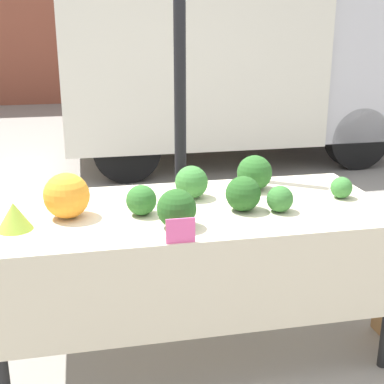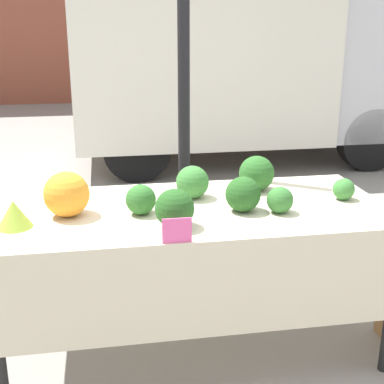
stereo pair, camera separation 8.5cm
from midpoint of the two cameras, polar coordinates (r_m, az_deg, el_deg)
The scene contains 14 objects.
ground_plane at distance 2.98m, azimuth -0.85°, elevation -15.94°, with size 40.00×40.00×0.00m, color gray.
tent_pole at distance 3.15m, azimuth -2.08°, elevation 10.96°, with size 0.07×0.07×2.56m.
parked_truck at distance 6.67m, azimuth 2.47°, elevation 14.84°, with size 4.02×2.18×2.47m.
market_table at distance 2.60m, azimuth -0.66°, elevation -4.03°, with size 1.92×0.87×0.78m.
orange_cauliflower at distance 2.54m, azimuth -14.17°, elevation -0.38°, with size 0.21×0.21×0.21m.
romanesco_head at distance 2.47m, azimuth -19.38°, elevation -2.46°, with size 0.16×0.16×0.12m.
broccoli_head_0 at distance 2.74m, azimuth -0.94°, elevation 1.05°, with size 0.17×0.17×0.17m.
broccoli_head_1 at distance 2.58m, azimuth 8.43°, elevation -0.74°, with size 0.13×0.13×0.13m.
broccoli_head_2 at distance 2.57m, azimuth 4.54°, elevation -0.19°, with size 0.17×0.17×0.17m.
broccoli_head_3 at distance 2.35m, azimuth -2.69°, elevation -1.79°, with size 0.18×0.18×0.18m.
broccoli_head_4 at distance 2.85m, azimuth 14.83°, elevation 0.46°, with size 0.11×0.11×0.11m.
broccoli_head_5 at distance 2.89m, azimuth 5.85°, elevation 2.05°, with size 0.19×0.19×0.19m.
broccoli_head_6 at distance 2.52m, azimuth -6.39°, elevation -0.87°, with size 0.14×0.14×0.14m.
price_sign at distance 2.20m, azimuth -2.33°, elevation -4.16°, with size 0.12×0.01×0.11m.
Camera 1 is at (-0.50, -2.43, 1.66)m, focal length 50.00 mm.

